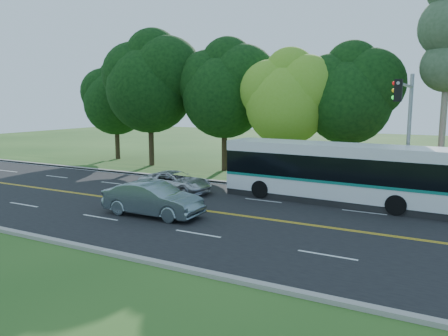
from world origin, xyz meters
The scene contains 12 objects.
ground centered at (0.00, 0.00, 0.00)m, with size 120.00×120.00×0.00m, color #234C19.
road centered at (0.00, 0.00, 0.01)m, with size 60.00×14.00×0.02m, color black.
curb_north centered at (0.00, 7.15, 0.07)m, with size 60.00×0.30×0.15m, color #9C958D.
curb_south centered at (0.00, -7.15, 0.07)m, with size 60.00×0.30×0.15m, color #9C958D.
grass_verge centered at (0.00, 9.00, 0.05)m, with size 60.00×4.00×0.10m, color #234C19.
lane_markings centered at (-0.09, 0.00, 0.02)m, with size 57.60×13.82×0.00m.
tree_row centered at (-5.15, 12.13, 6.73)m, with size 44.70×9.10×13.84m.
bougainvillea_hedge centered at (7.18, 8.15, 0.72)m, with size 9.50×2.25×1.50m.
traffic_signal centered at (6.49, 5.40, 4.67)m, with size 0.42×6.10×7.00m.
transit_bus centered at (3.08, 5.04, 1.61)m, with size 12.44×3.36×3.22m.
sedan centered at (-3.97, -2.01, 0.85)m, with size 1.75×5.02×1.65m, color slate.
suv centered at (-6.10, 3.02, 0.66)m, with size 2.14×4.64×1.29m, color silver.
Camera 1 is at (8.84, -18.63, 5.56)m, focal length 35.00 mm.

